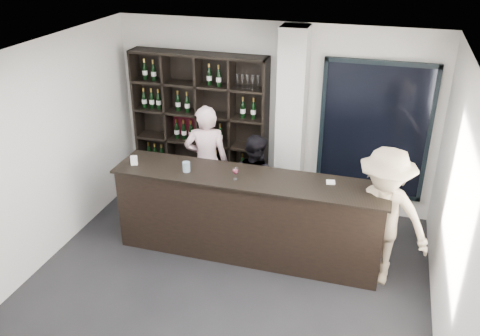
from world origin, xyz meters
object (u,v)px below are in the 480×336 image
(taster_black, at_px, (254,182))
(customer, at_px, (382,217))
(wine_shelf, at_px, (200,127))
(taster_pink, at_px, (207,162))
(tasting_counter, at_px, (248,216))

(taster_black, relative_size, customer, 0.81)
(wine_shelf, height_order, taster_black, wine_shelf)
(wine_shelf, distance_m, taster_pink, 0.76)
(tasting_counter, distance_m, customer, 1.75)
(customer, bearing_deg, taster_pink, 173.52)
(tasting_counter, xyz_separation_m, customer, (1.72, -0.05, 0.31))
(wine_shelf, height_order, tasting_counter, wine_shelf)
(taster_pink, distance_m, customer, 2.77)
(tasting_counter, relative_size, taster_pink, 2.01)
(taster_black, bearing_deg, wine_shelf, -9.54)
(wine_shelf, relative_size, tasting_counter, 0.66)
(taster_pink, xyz_separation_m, taster_black, (0.78, -0.10, -0.16))
(wine_shelf, height_order, taster_pink, wine_shelf)
(tasting_counter, height_order, taster_black, taster_black)
(taster_black, distance_m, customer, 2.01)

